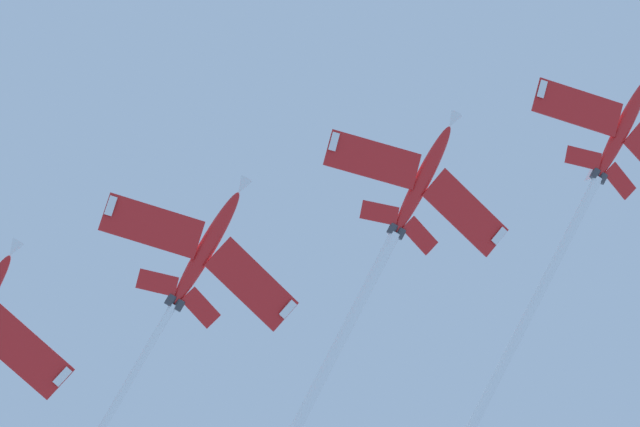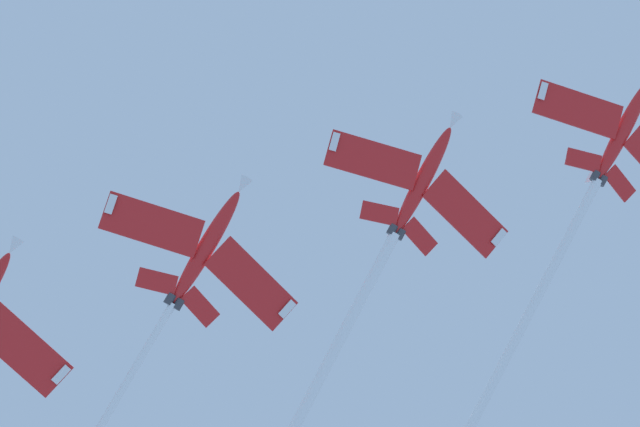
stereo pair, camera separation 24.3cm
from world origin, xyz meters
name	(u,v)px [view 1 (the left image)]	position (x,y,z in m)	size (l,w,h in m)	color
jet_lead	(582,208)	(7.00, 2.76, 110.35)	(20.15, 43.89, 20.79)	red
jet_second	(387,249)	(22.60, -9.90, 104.31)	(20.14, 37.05, 17.46)	red
jet_third	(178,297)	(37.68, -22.27, 97.61)	(20.14, 39.74, 19.97)	red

